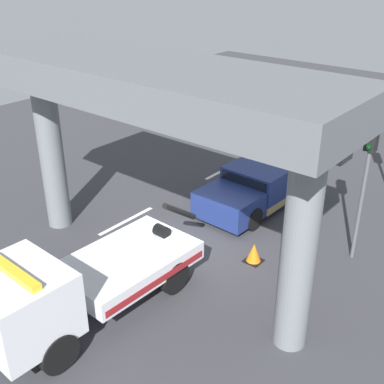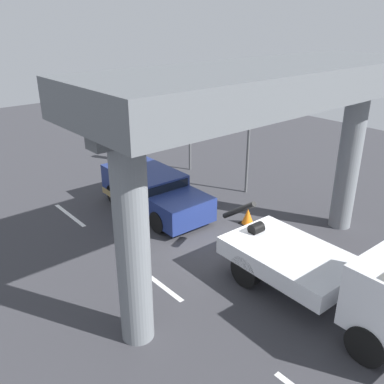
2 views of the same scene
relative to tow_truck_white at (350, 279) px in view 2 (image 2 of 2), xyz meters
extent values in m
cube|color=#38383D|center=(-4.64, 0.02, -1.25)|extent=(60.00, 40.00, 0.10)
cube|color=silver|center=(-10.64, -2.93, -1.20)|extent=(2.60, 0.16, 0.01)
cube|color=silver|center=(-4.64, -2.93, -1.20)|extent=(2.60, 0.16, 0.01)
cube|color=white|center=(-1.93, 0.05, -0.28)|extent=(3.91, 2.51, 0.55)
cube|color=maroon|center=(-1.89, 1.26, -0.36)|extent=(3.65, 0.12, 0.20)
cylinder|color=black|center=(-4.12, 0.11, 0.46)|extent=(1.42, 0.22, 1.07)
cylinder|color=black|center=(-3.31, 0.09, 0.12)|extent=(0.37, 0.46, 0.36)
cylinder|color=black|center=(1.17, -1.07, -0.70)|extent=(1.01, 0.35, 1.00)
cylinder|color=black|center=(-2.67, 1.11, -0.70)|extent=(1.01, 0.35, 1.00)
cylinder|color=black|center=(-2.72, -0.97, -0.70)|extent=(1.01, 0.35, 1.00)
cube|color=navy|center=(-9.53, 0.04, -0.30)|extent=(3.52, 2.30, 1.35)
cube|color=navy|center=(-6.94, -0.03, -0.50)|extent=(1.79, 2.16, 0.95)
cube|color=black|center=(-7.79, -0.01, 0.00)|extent=(0.11, 1.94, 0.59)
cube|color=#9E8451|center=(-9.53, 0.04, -0.79)|extent=(3.54, 2.31, 0.28)
cylinder|color=black|center=(-7.07, 0.93, -0.78)|extent=(0.85, 0.30, 0.84)
cylinder|color=black|center=(-7.12, -0.99, -0.78)|extent=(0.85, 0.30, 0.84)
cylinder|color=black|center=(-10.46, 1.02, -0.78)|extent=(0.85, 0.30, 0.84)
cylinder|color=black|center=(-10.51, -0.89, -0.78)|extent=(0.85, 0.30, 0.84)
cylinder|color=slate|center=(-3.01, 4.68, 1.51)|extent=(0.82, 0.82, 5.43)
cylinder|color=slate|center=(-3.01, -4.64, 1.51)|extent=(0.82, 0.82, 5.43)
cube|color=#5B5F63|center=(-3.01, 0.02, 4.69)|extent=(3.60, 11.32, 0.93)
cube|color=#4A4E52|center=(-3.01, 0.02, 4.04)|extent=(0.50, 10.92, 0.36)
cylinder|color=#515456|center=(-11.64, 4.36, 0.67)|extent=(0.12, 0.12, 3.75)
cube|color=black|center=(-11.64, 4.36, 3.00)|extent=(0.28, 0.32, 0.90)
sphere|color=#360605|center=(-11.48, 4.36, 3.30)|extent=(0.18, 0.18, 0.18)
sphere|color=gold|center=(-11.48, 4.36, 3.00)|extent=(0.18, 0.18, 0.18)
sphere|color=black|center=(-11.48, 4.36, 2.70)|extent=(0.18, 0.18, 0.18)
cylinder|color=#515456|center=(-7.64, 4.36, 0.62)|extent=(0.12, 0.12, 3.65)
cube|color=black|center=(-7.64, 4.36, 2.90)|extent=(0.28, 0.32, 0.90)
sphere|color=#360605|center=(-7.48, 4.36, 3.20)|extent=(0.18, 0.18, 0.18)
sphere|color=gold|center=(-7.48, 4.36, 2.90)|extent=(0.18, 0.18, 0.18)
sphere|color=black|center=(-7.48, 4.36, 2.60)|extent=(0.18, 0.18, 0.18)
cone|color=orange|center=(-5.41, 2.06, -0.88)|extent=(0.48, 0.48, 0.63)
cube|color=black|center=(-5.41, 2.06, -1.19)|extent=(0.53, 0.53, 0.03)
camera|label=1|loc=(5.79, 8.79, 7.61)|focal=45.77mm
camera|label=2|loc=(4.22, -8.99, 6.33)|focal=38.84mm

